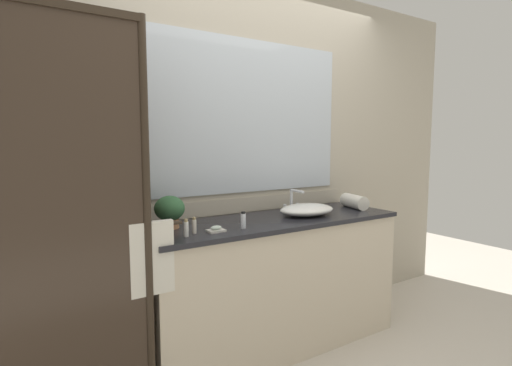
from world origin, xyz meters
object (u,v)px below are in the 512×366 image
object	(u,v)px
faucet	(292,204)
soap_dish	(216,229)
potted_plant	(170,210)
amenity_bottle_body_wash	(194,226)
amenity_bottle_lotion	(243,220)
amenity_bottle_shampoo	(186,228)
sink_basin	(307,210)
rolled_towel_near_edge	(355,202)

from	to	relation	value
faucet	soap_dish	xyz separation A→B (m)	(-0.77, -0.28, -0.04)
potted_plant	amenity_bottle_body_wash	world-z (taller)	potted_plant
potted_plant	amenity_bottle_lotion	xyz separation A→B (m)	(0.37, -0.24, -0.06)
amenity_bottle_shampoo	amenity_bottle_lotion	distance (m)	0.37
amenity_bottle_shampoo	amenity_bottle_body_wash	distance (m)	0.08
soap_dish	amenity_bottle_body_wash	bearing A→B (deg)	166.10
faucet	amenity_bottle_shampoo	world-z (taller)	faucet
sink_basin	amenity_bottle_lotion	world-z (taller)	amenity_bottle_lotion
amenity_bottle_shampoo	faucet	bearing A→B (deg)	16.99
faucet	sink_basin	bearing A→B (deg)	-90.00
sink_basin	potted_plant	size ratio (longest dim) A/B	2.10
amenity_bottle_lotion	potted_plant	bearing A→B (deg)	146.69
sink_basin	amenity_bottle_lotion	size ratio (longest dim) A/B	4.07
potted_plant	amenity_bottle_shampoo	xyz separation A→B (m)	(0.00, -0.25, -0.06)
soap_dish	amenity_bottle_shampoo	world-z (taller)	amenity_bottle_shampoo
potted_plant	amenity_bottle_body_wash	size ratio (longest dim) A/B	2.11
amenity_bottle_lotion	rolled_towel_near_edge	world-z (taller)	rolled_towel_near_edge
amenity_bottle_shampoo	amenity_bottle_lotion	world-z (taller)	amenity_bottle_lotion
faucet	amenity_bottle_shampoo	xyz separation A→B (m)	(-0.96, -0.29, -0.01)
sink_basin	soap_dish	bearing A→B (deg)	-171.71
sink_basin	faucet	size ratio (longest dim) A/B	2.43
faucet	rolled_towel_near_edge	xyz separation A→B (m)	(0.50, -0.15, -0.01)
amenity_bottle_shampoo	amenity_bottle_lotion	bearing A→B (deg)	1.35
amenity_bottle_shampoo	amenity_bottle_body_wash	xyz separation A→B (m)	(0.07, 0.05, -0.00)
amenity_bottle_body_wash	amenity_bottle_lotion	bearing A→B (deg)	-7.15
potted_plant	amenity_bottle_body_wash	bearing A→B (deg)	-71.55
faucet	rolled_towel_near_edge	world-z (taller)	faucet
soap_dish	rolled_towel_near_edge	bearing A→B (deg)	5.93
amenity_bottle_lotion	sink_basin	bearing A→B (deg)	11.41
potted_plant	rolled_towel_near_edge	size ratio (longest dim) A/B	0.78
sink_basin	soap_dish	size ratio (longest dim) A/B	4.13
amenity_bottle_shampoo	potted_plant	bearing A→B (deg)	90.02
faucet	potted_plant	xyz separation A→B (m)	(-0.96, -0.04, 0.05)
amenity_bottle_lotion	rolled_towel_near_edge	distance (m)	1.10
potted_plant	rolled_towel_near_edge	distance (m)	1.47
sink_basin	potted_plant	distance (m)	0.97
faucet	soap_dish	world-z (taller)	faucet
faucet	amenity_bottle_lotion	world-z (taller)	faucet
rolled_towel_near_edge	soap_dish	bearing A→B (deg)	-174.07
amenity_bottle_body_wash	rolled_towel_near_edge	world-z (taller)	rolled_towel_near_edge
amenity_bottle_body_wash	amenity_bottle_lotion	xyz separation A→B (m)	(0.30, -0.04, 0.00)
soap_dish	amenity_bottle_body_wash	distance (m)	0.13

